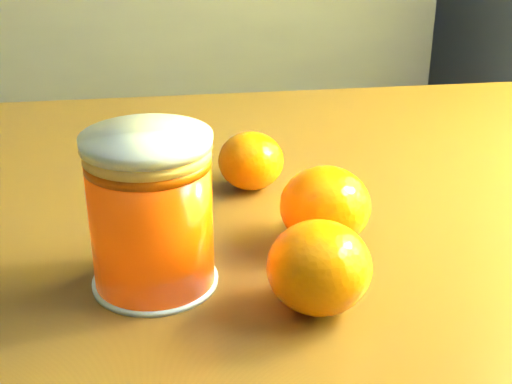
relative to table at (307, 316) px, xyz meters
name	(u,v)px	position (x,y,z in m)	size (l,w,h in m)	color
table	(307,316)	(0.00, 0.00, 0.00)	(1.15, 0.90, 0.77)	brown
juice_glass	(151,213)	(-0.14, -0.06, 0.15)	(0.09, 0.09, 0.11)	#FF4705
orange_front	(325,206)	(-0.01, -0.04, 0.13)	(0.07, 0.07, 0.06)	orange
orange_back	(251,161)	(-0.03, 0.07, 0.12)	(0.06, 0.06, 0.05)	orange
orange_extra	(319,267)	(-0.05, -0.12, 0.13)	(0.07, 0.07, 0.06)	orange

